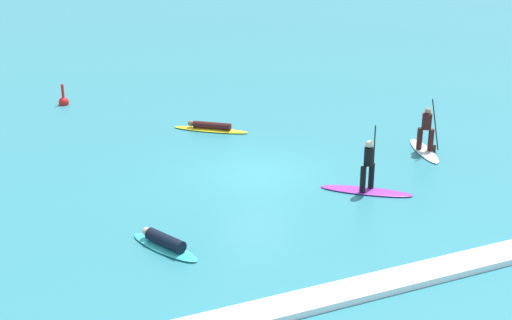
# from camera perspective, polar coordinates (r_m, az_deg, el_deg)

# --- Properties ---
(ground_plane) EXTENTS (120.00, 120.00, 0.00)m
(ground_plane) POSITION_cam_1_polar(r_m,az_deg,el_deg) (25.10, 0.00, -1.06)
(ground_plane) COLOR teal
(ground_plane) RESTS_ON ground
(surfer_on_white_board) EXTENTS (1.26, 2.64, 2.12)m
(surfer_on_white_board) POSITION_cam_1_polar(r_m,az_deg,el_deg) (27.57, 13.25, 1.63)
(surfer_on_white_board) COLOR white
(surfer_on_white_board) RESTS_ON ground_plane
(surfer_on_purple_board) EXTENTS (2.78, 2.33, 2.30)m
(surfer_on_purple_board) POSITION_cam_1_polar(r_m,az_deg,el_deg) (23.75, 8.78, -1.50)
(surfer_on_purple_board) COLOR purple
(surfer_on_purple_board) RESTS_ON ground_plane
(surfer_on_yellow_board) EXTENTS (2.83, 2.31, 0.37)m
(surfer_on_yellow_board) POSITION_cam_1_polar(r_m,az_deg,el_deg) (29.26, -3.62, 2.57)
(surfer_on_yellow_board) COLOR yellow
(surfer_on_yellow_board) RESTS_ON ground_plane
(surfer_on_teal_board) EXTENTS (1.66, 2.49, 0.45)m
(surfer_on_teal_board) POSITION_cam_1_polar(r_m,az_deg,el_deg) (20.32, -7.27, -6.52)
(surfer_on_teal_board) COLOR #33C6CC
(surfer_on_teal_board) RESTS_ON ground_plane
(marker_buoy) EXTENTS (0.46, 0.46, 1.06)m
(marker_buoy) POSITION_cam_1_polar(r_m,az_deg,el_deg) (33.68, -14.96, 4.51)
(marker_buoy) COLOR red
(marker_buoy) RESTS_ON ground_plane
(wave_crest) EXTENTS (16.37, 0.90, 0.18)m
(wave_crest) POSITION_cam_1_polar(r_m,az_deg,el_deg) (18.74, 9.88, -9.62)
(wave_crest) COLOR white
(wave_crest) RESTS_ON ground_plane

